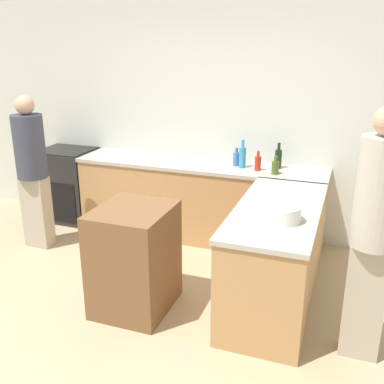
{
  "coord_description": "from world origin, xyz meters",
  "views": [
    {
      "loc": [
        1.61,
        -2.82,
        2.23
      ],
      "look_at": [
        0.32,
        0.72,
        0.95
      ],
      "focal_mm": 42.0,
      "sensor_mm": 36.0,
      "label": 1
    }
  ],
  "objects_px": {
    "range_oven": "(69,184)",
    "olive_oil_bottle": "(275,167)",
    "mixing_bowl": "(282,213)",
    "hot_sauce_bottle": "(258,163)",
    "wine_bottle_dark": "(278,158)",
    "person_by_range": "(32,167)",
    "water_bottle_blue": "(236,158)",
    "person_at_peninsula": "(374,228)",
    "dish_soap_bottle": "(242,157)",
    "island_table": "(134,259)"
  },
  "relations": [
    {
      "from": "water_bottle_blue",
      "to": "person_by_range",
      "type": "height_order",
      "value": "person_by_range"
    },
    {
      "from": "island_table",
      "to": "water_bottle_blue",
      "type": "bearing_deg",
      "value": 74.66
    },
    {
      "from": "mixing_bowl",
      "to": "range_oven",
      "type": "bearing_deg",
      "value": 154.79
    },
    {
      "from": "wine_bottle_dark",
      "to": "person_by_range",
      "type": "height_order",
      "value": "person_by_range"
    },
    {
      "from": "island_table",
      "to": "person_by_range",
      "type": "height_order",
      "value": "person_by_range"
    },
    {
      "from": "olive_oil_bottle",
      "to": "person_at_peninsula",
      "type": "height_order",
      "value": "person_at_peninsula"
    },
    {
      "from": "water_bottle_blue",
      "to": "range_oven",
      "type": "bearing_deg",
      "value": -178.59
    },
    {
      "from": "water_bottle_blue",
      "to": "person_by_range",
      "type": "relative_size",
      "value": 0.12
    },
    {
      "from": "hot_sauce_bottle",
      "to": "range_oven",
      "type": "bearing_deg",
      "value": 178.78
    },
    {
      "from": "mixing_bowl",
      "to": "water_bottle_blue",
      "type": "distance_m",
      "value": 1.62
    },
    {
      "from": "water_bottle_blue",
      "to": "dish_soap_bottle",
      "type": "bearing_deg",
      "value": -36.75
    },
    {
      "from": "mixing_bowl",
      "to": "person_at_peninsula",
      "type": "xyz_separation_m",
      "value": [
        0.65,
        -0.19,
        0.05
      ]
    },
    {
      "from": "island_table",
      "to": "olive_oil_bottle",
      "type": "distance_m",
      "value": 1.79
    },
    {
      "from": "hot_sauce_bottle",
      "to": "person_at_peninsula",
      "type": "xyz_separation_m",
      "value": [
        1.13,
        -1.53,
        0.03
      ]
    },
    {
      "from": "olive_oil_bottle",
      "to": "hot_sauce_bottle",
      "type": "bearing_deg",
      "value": 158.54
    },
    {
      "from": "mixing_bowl",
      "to": "hot_sauce_bottle",
      "type": "xyz_separation_m",
      "value": [
        -0.48,
        1.34,
        0.02
      ]
    },
    {
      "from": "mixing_bowl",
      "to": "dish_soap_bottle",
      "type": "distance_m",
      "value": 1.53
    },
    {
      "from": "olive_oil_bottle",
      "to": "wine_bottle_dark",
      "type": "relative_size",
      "value": 0.68
    },
    {
      "from": "water_bottle_blue",
      "to": "wine_bottle_dark",
      "type": "relative_size",
      "value": 0.72
    },
    {
      "from": "range_oven",
      "to": "island_table",
      "type": "relative_size",
      "value": 1.0
    },
    {
      "from": "water_bottle_blue",
      "to": "wine_bottle_dark",
      "type": "height_order",
      "value": "wine_bottle_dark"
    },
    {
      "from": "range_oven",
      "to": "mixing_bowl",
      "type": "distance_m",
      "value": 3.3
    },
    {
      "from": "water_bottle_blue",
      "to": "person_by_range",
      "type": "bearing_deg",
      "value": -156.34
    },
    {
      "from": "wine_bottle_dark",
      "to": "person_by_range",
      "type": "relative_size",
      "value": 0.17
    },
    {
      "from": "range_oven",
      "to": "olive_oil_bottle",
      "type": "xyz_separation_m",
      "value": [
        2.67,
        -0.13,
        0.52
      ]
    },
    {
      "from": "mixing_bowl",
      "to": "person_by_range",
      "type": "relative_size",
      "value": 0.17
    },
    {
      "from": "wine_bottle_dark",
      "to": "person_by_range",
      "type": "xyz_separation_m",
      "value": [
        -2.49,
        -0.95,
        -0.09
      ]
    },
    {
      "from": "hot_sauce_bottle",
      "to": "water_bottle_blue",
      "type": "height_order",
      "value": "hot_sauce_bottle"
    },
    {
      "from": "mixing_bowl",
      "to": "hot_sauce_bottle",
      "type": "height_order",
      "value": "hot_sauce_bottle"
    },
    {
      "from": "hot_sauce_bottle",
      "to": "olive_oil_bottle",
      "type": "xyz_separation_m",
      "value": [
        0.2,
        -0.08,
        -0.01
      ]
    },
    {
      "from": "range_oven",
      "to": "olive_oil_bottle",
      "type": "distance_m",
      "value": 2.72
    },
    {
      "from": "dish_soap_bottle",
      "to": "wine_bottle_dark",
      "type": "distance_m",
      "value": 0.39
    },
    {
      "from": "person_by_range",
      "to": "person_at_peninsula",
      "type": "relative_size",
      "value": 0.91
    },
    {
      "from": "range_oven",
      "to": "mixing_bowl",
      "type": "height_order",
      "value": "mixing_bowl"
    },
    {
      "from": "range_oven",
      "to": "olive_oil_bottle",
      "type": "bearing_deg",
      "value": -2.82
    },
    {
      "from": "hot_sauce_bottle",
      "to": "person_at_peninsula",
      "type": "distance_m",
      "value": 1.9
    },
    {
      "from": "person_at_peninsula",
      "to": "water_bottle_blue",
      "type": "bearing_deg",
      "value": 130.45
    },
    {
      "from": "mixing_bowl",
      "to": "wine_bottle_dark",
      "type": "distance_m",
      "value": 1.52
    },
    {
      "from": "dish_soap_bottle",
      "to": "person_at_peninsula",
      "type": "xyz_separation_m",
      "value": [
        1.31,
        -1.57,
        -0.01
      ]
    },
    {
      "from": "olive_oil_bottle",
      "to": "person_at_peninsula",
      "type": "xyz_separation_m",
      "value": [
        0.93,
        -1.45,
        0.04
      ]
    },
    {
      "from": "dish_soap_bottle",
      "to": "person_by_range",
      "type": "height_order",
      "value": "person_by_range"
    },
    {
      "from": "person_by_range",
      "to": "island_table",
      "type": "bearing_deg",
      "value": -25.0
    },
    {
      "from": "mixing_bowl",
      "to": "wine_bottle_dark",
      "type": "bearing_deg",
      "value": 101.03
    },
    {
      "from": "mixing_bowl",
      "to": "hot_sauce_bottle",
      "type": "bearing_deg",
      "value": 109.77
    },
    {
      "from": "person_at_peninsula",
      "to": "hot_sauce_bottle",
      "type": "bearing_deg",
      "value": 126.51
    },
    {
      "from": "dish_soap_bottle",
      "to": "olive_oil_bottle",
      "type": "bearing_deg",
      "value": -18.15
    },
    {
      "from": "wine_bottle_dark",
      "to": "hot_sauce_bottle",
      "type": "bearing_deg",
      "value": -140.32
    },
    {
      "from": "mixing_bowl",
      "to": "person_at_peninsula",
      "type": "distance_m",
      "value": 0.68
    },
    {
      "from": "range_oven",
      "to": "water_bottle_blue",
      "type": "distance_m",
      "value": 2.27
    },
    {
      "from": "dish_soap_bottle",
      "to": "wine_bottle_dark",
      "type": "height_order",
      "value": "dish_soap_bottle"
    }
  ]
}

